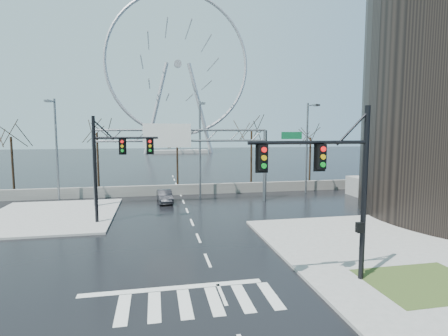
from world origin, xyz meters
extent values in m
plane|color=black|center=(0.00, 0.00, 0.00)|extent=(260.00, 260.00, 0.00)
cube|color=gray|center=(10.00, 2.00, 0.07)|extent=(12.00, 10.00, 0.15)
cube|color=gray|center=(-11.00, 12.00, 0.07)|extent=(10.00, 12.00, 0.15)
cube|color=#2F3F1A|center=(9.00, -5.00, 0.15)|extent=(5.00, 4.00, 0.02)
cube|color=slate|center=(0.00, 20.00, 0.55)|extent=(52.00, 0.50, 1.10)
cylinder|color=black|center=(6.50, -4.00, 4.00)|extent=(0.24, 0.24, 8.00)
cylinder|color=black|center=(3.80, -4.00, 6.40)|extent=(5.40, 0.16, 0.16)
cube|color=black|center=(4.30, -4.15, 5.80)|extent=(0.35, 0.28, 1.05)
cube|color=black|center=(1.70, -4.15, 5.80)|extent=(0.35, 0.28, 1.05)
cylinder|color=black|center=(-7.00, 9.00, 4.00)|extent=(0.24, 0.24, 8.00)
cylinder|color=black|center=(-4.70, 9.00, 6.40)|extent=(4.60, 0.16, 0.16)
cube|color=black|center=(-5.00, 8.85, 5.80)|extent=(0.35, 0.28, 1.05)
cube|color=black|center=(-3.00, 8.85, 5.80)|extent=(0.35, 0.28, 1.05)
cylinder|color=slate|center=(-8.00, 15.00, 3.50)|extent=(0.36, 0.36, 7.00)
cylinder|color=slate|center=(8.00, 15.00, 3.50)|extent=(0.36, 0.36, 7.00)
cylinder|color=slate|center=(0.00, 15.00, 7.00)|extent=(16.00, 0.20, 0.20)
cylinder|color=slate|center=(0.00, 15.00, 6.00)|extent=(16.00, 0.20, 0.20)
cube|color=#0B572D|center=(-1.50, 14.85, 6.50)|extent=(4.20, 0.10, 2.00)
cube|color=silver|center=(-1.50, 14.79, 6.50)|extent=(4.40, 0.02, 2.20)
cylinder|color=slate|center=(-12.00, 18.50, 5.00)|extent=(0.20, 0.20, 10.00)
cylinder|color=slate|center=(-12.00, 17.40, 9.70)|extent=(0.12, 2.20, 0.12)
cube|color=slate|center=(-12.00, 16.40, 9.60)|extent=(0.50, 0.70, 0.18)
cylinder|color=slate|center=(2.00, 18.50, 5.00)|extent=(0.20, 0.20, 10.00)
cylinder|color=slate|center=(2.00, 17.40, 9.70)|extent=(0.12, 2.20, 0.12)
cube|color=slate|center=(2.00, 16.40, 9.60)|extent=(0.50, 0.70, 0.18)
cylinder|color=slate|center=(14.00, 18.50, 5.00)|extent=(0.20, 0.20, 10.00)
cylinder|color=slate|center=(14.00, 17.40, 9.70)|extent=(0.12, 2.20, 0.12)
cube|color=slate|center=(14.00, 16.40, 9.60)|extent=(0.50, 0.70, 0.18)
cylinder|color=black|center=(-18.00, 24.00, 3.15)|extent=(0.24, 0.24, 6.30)
cylinder|color=black|center=(-9.00, 23.50, 3.38)|extent=(0.24, 0.24, 6.75)
cylinder|color=black|center=(0.00, 24.50, 2.93)|extent=(0.24, 0.24, 5.85)
cylinder|color=black|center=(9.00, 23.50, 3.51)|extent=(0.24, 0.24, 7.02)
cylinder|color=black|center=(17.00, 24.00, 3.06)|extent=(0.24, 0.24, 6.12)
cube|color=gray|center=(5.00, 95.00, 0.50)|extent=(18.00, 6.00, 1.00)
torus|color=#B2B2B7|center=(5.00, 95.00, 28.00)|extent=(45.00, 1.00, 45.00)
cylinder|color=#B2B2B7|center=(5.00, 95.00, 28.00)|extent=(2.40, 1.50, 2.40)
cylinder|color=#B2B2B7|center=(-2.00, 95.00, 14.00)|extent=(8.28, 1.20, 28.82)
cylinder|color=#B2B2B7|center=(12.00, 95.00, 14.00)|extent=(8.28, 1.20, 28.82)
imported|color=black|center=(-1.80, 15.92, 0.62)|extent=(1.59, 3.83, 1.23)
camera|label=1|loc=(-2.66, -17.88, 6.86)|focal=28.00mm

